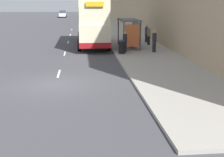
% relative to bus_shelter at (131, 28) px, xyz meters
% --- Properties ---
extents(ground_plane, '(220.00, 220.00, 0.00)m').
position_rel_bus_shelter_xyz_m(ground_plane, '(-5.77, -11.57, -1.88)').
color(ground_plane, '#424247').
extents(pavement, '(5.00, 93.00, 0.14)m').
position_rel_bus_shelter_xyz_m(pavement, '(0.73, 26.93, -1.81)').
color(pavement, '#A39E93').
rests_on(pavement, ground_plane).
extents(lane_mark_0, '(0.12, 2.00, 0.01)m').
position_rel_bus_shelter_xyz_m(lane_mark_0, '(-5.77, -9.05, -1.87)').
color(lane_mark_0, silver).
rests_on(lane_mark_0, ground_plane).
extents(lane_mark_1, '(0.12, 2.00, 0.01)m').
position_rel_bus_shelter_xyz_m(lane_mark_1, '(-5.77, -1.79, -1.87)').
color(lane_mark_1, silver).
rests_on(lane_mark_1, ground_plane).
extents(lane_mark_2, '(0.12, 2.00, 0.01)m').
position_rel_bus_shelter_xyz_m(lane_mark_2, '(-5.77, 5.46, -1.87)').
color(lane_mark_2, silver).
rests_on(lane_mark_2, ground_plane).
extents(lane_mark_3, '(0.12, 2.00, 0.01)m').
position_rel_bus_shelter_xyz_m(lane_mark_3, '(-5.77, 12.72, -1.87)').
color(lane_mark_3, silver).
rests_on(lane_mark_3, ground_plane).
extents(lane_mark_4, '(0.12, 2.00, 0.01)m').
position_rel_bus_shelter_xyz_m(lane_mark_4, '(-5.77, 19.98, -1.87)').
color(lane_mark_4, silver).
rests_on(lane_mark_4, ground_plane).
extents(bus_shelter, '(1.60, 4.20, 2.48)m').
position_rel_bus_shelter_xyz_m(bus_shelter, '(0.00, 0.00, 0.00)').
color(bus_shelter, '#4C4C51').
rests_on(bus_shelter, ground_plane).
extents(double_decker_bus_near, '(2.85, 10.29, 4.30)m').
position_rel_bus_shelter_xyz_m(double_decker_bus_near, '(-3.30, 2.60, 0.41)').
color(double_decker_bus_near, beige).
rests_on(double_decker_bus_near, ground_plane).
extents(car_0, '(2.00, 4.29, 1.77)m').
position_rel_bus_shelter_xyz_m(car_0, '(-2.79, 30.14, -1.00)').
color(car_0, black).
rests_on(car_0, ground_plane).
extents(car_1, '(1.91, 3.86, 1.79)m').
position_rel_bus_shelter_xyz_m(car_1, '(-9.02, 55.74, -1.00)').
color(car_1, silver).
rests_on(car_1, ground_plane).
extents(pedestrian_at_shelter, '(0.33, 0.33, 1.68)m').
position_rel_bus_shelter_xyz_m(pedestrian_at_shelter, '(-0.89, -2.44, -0.87)').
color(pedestrian_at_shelter, '#23232D').
rests_on(pedestrian_at_shelter, ground_plane).
extents(pedestrian_1, '(0.33, 0.33, 1.69)m').
position_rel_bus_shelter_xyz_m(pedestrian_1, '(1.98, 1.81, -0.87)').
color(pedestrian_1, '#23232D').
rests_on(pedestrian_1, ground_plane).
extents(pedestrian_2, '(0.35, 0.35, 1.75)m').
position_rel_bus_shelter_xyz_m(pedestrian_2, '(1.49, -2.53, -0.84)').
color(pedestrian_2, '#23232D').
rests_on(pedestrian_2, ground_plane).
extents(pedestrian_3, '(0.34, 0.34, 1.70)m').
position_rel_bus_shelter_xyz_m(pedestrian_3, '(2.16, 3.75, -0.87)').
color(pedestrian_3, '#23232D').
rests_on(pedestrian_3, ground_plane).
extents(litter_bin, '(0.55, 0.55, 1.05)m').
position_rel_bus_shelter_xyz_m(litter_bin, '(-1.22, -3.02, -1.21)').
color(litter_bin, black).
rests_on(litter_bin, ground_plane).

